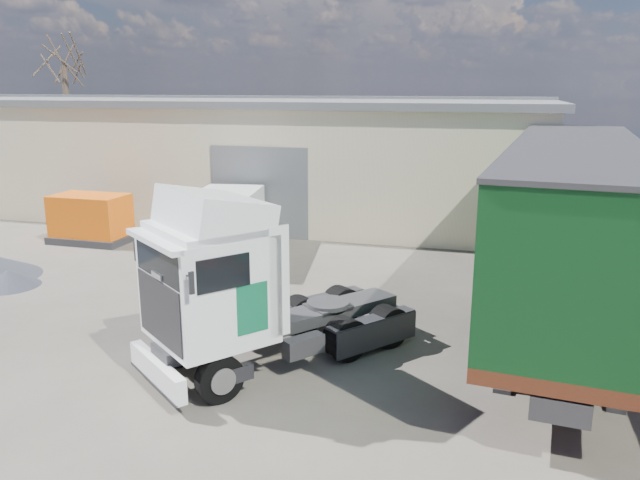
% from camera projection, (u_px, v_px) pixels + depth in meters
% --- Properties ---
extents(ground, '(120.00, 120.00, 0.00)m').
position_uv_depth(ground, '(192.00, 336.00, 15.12)').
color(ground, '#282520').
rests_on(ground, ground).
extents(warehouse, '(30.60, 12.60, 5.42)m').
position_uv_depth(warehouse, '(227.00, 152.00, 30.98)').
color(warehouse, beige).
rests_on(warehouse, ground).
extents(bare_tree, '(4.00, 4.00, 9.60)m').
position_uv_depth(bare_tree, '(62.00, 50.00, 36.55)').
color(bare_tree, '#382B21').
rests_on(bare_tree, ground).
extents(tractor_unit, '(5.40, 5.99, 4.01)m').
position_uv_depth(tractor_unit, '(242.00, 294.00, 12.98)').
color(tractor_unit, black).
rests_on(tractor_unit, ground).
extents(box_trailer, '(4.35, 14.03, 4.59)m').
position_uv_depth(box_trailer, '(571.00, 215.00, 15.43)').
color(box_trailer, '#2D2D30').
rests_on(box_trailer, ground).
extents(panel_van, '(2.96, 5.55, 2.16)m').
position_uv_depth(panel_van, '(219.00, 226.00, 21.79)').
color(panel_van, black).
rests_on(panel_van, ground).
extents(orange_skip, '(2.98, 1.89, 1.84)m').
position_uv_depth(orange_skip, '(91.00, 222.00, 24.00)').
color(orange_skip, '#2D2D30').
rests_on(orange_skip, ground).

